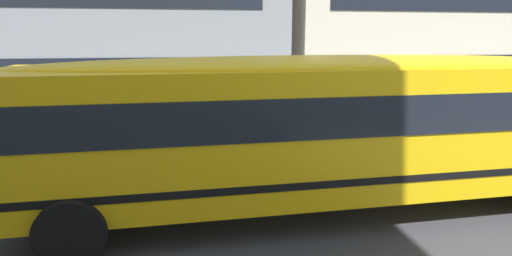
% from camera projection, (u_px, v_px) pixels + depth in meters
% --- Properties ---
extents(ground_plane, '(400.00, 400.00, 0.00)m').
position_uv_depth(ground_plane, '(266.00, 180.00, 9.85)').
color(ground_plane, '#38383D').
extents(sidewalk_far, '(120.00, 3.00, 0.01)m').
position_uv_depth(sidewalk_far, '(230.00, 116.00, 17.72)').
color(sidewalk_far, gray).
rests_on(sidewalk_far, ground_plane).
extents(lane_centreline, '(110.00, 0.16, 0.01)m').
position_uv_depth(lane_centreline, '(266.00, 179.00, 9.85)').
color(lane_centreline, silver).
rests_on(lane_centreline, ground_plane).
extents(school_bus, '(13.60, 3.23, 3.03)m').
position_uv_depth(school_bus, '(338.00, 120.00, 7.90)').
color(school_bus, yellow).
rests_on(school_bus, ground_plane).
extents(parked_car_white_by_lamppost, '(3.92, 1.92, 1.64)m').
position_uv_depth(parked_car_white_by_lamppost, '(32.00, 113.00, 13.91)').
color(parked_car_white_by_lamppost, silver).
rests_on(parked_car_white_by_lamppost, ground_plane).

